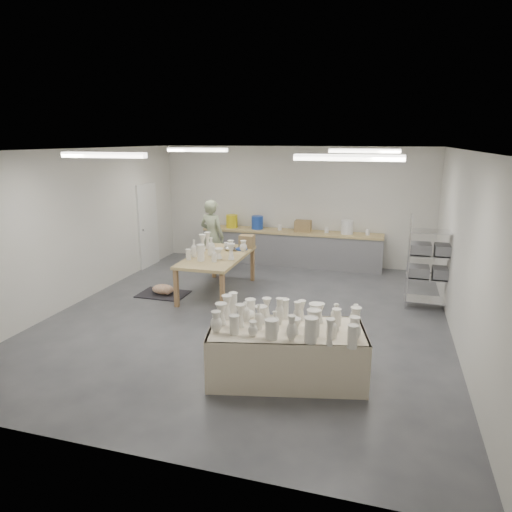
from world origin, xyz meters
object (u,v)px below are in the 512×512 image
(drying_table, at_px, (287,350))
(potter, at_px, (212,237))
(red_stool, at_px, (217,259))
(work_table, at_px, (220,254))

(drying_table, bearing_deg, potter, 109.53)
(potter, xyz_separation_m, red_stool, (0.00, 0.27, -0.64))
(work_table, relative_size, red_stool, 6.36)
(red_stool, bearing_deg, drying_table, -59.24)
(potter, relative_size, red_stool, 5.21)
(red_stool, bearing_deg, potter, -90.00)
(drying_table, height_order, work_table, work_table)
(drying_table, height_order, potter, potter)
(potter, bearing_deg, red_stool, -75.53)
(work_table, distance_m, potter, 1.48)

